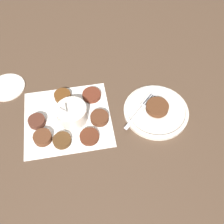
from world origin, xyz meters
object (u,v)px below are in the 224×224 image
Objects in this scene: sauce_bowl at (72,113)px; extra_saucer at (7,87)px; fritter_on_plate at (157,107)px; fork at (144,107)px; serving_plate at (156,111)px.

sauce_bowl is 0.29m from extra_saucer.
sauce_bowl is 0.29m from fritter_on_plate.
sauce_bowl is 1.45× the size of fritter_on_plate.
sauce_bowl is at bearing 150.76° from extra_saucer.
fork is (0.04, -0.01, -0.01)m from fritter_on_plate.
fork is at bearing -174.44° from sauce_bowl.
serving_plate is 0.05m from fork.
extra_saucer is (0.25, -0.14, -0.02)m from sauce_bowl.
fork reaches higher than extra_saucer.
extra_saucer is (0.49, -0.12, -0.02)m from fork.
serving_plate is 1.69× the size of extra_saucer.
serving_plate is 0.02m from fritter_on_plate.
extra_saucer is at bearing -13.28° from serving_plate.
extra_saucer is at bearing -13.10° from fritter_on_plate.
sauce_bowl is at bearing 5.56° from fork.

